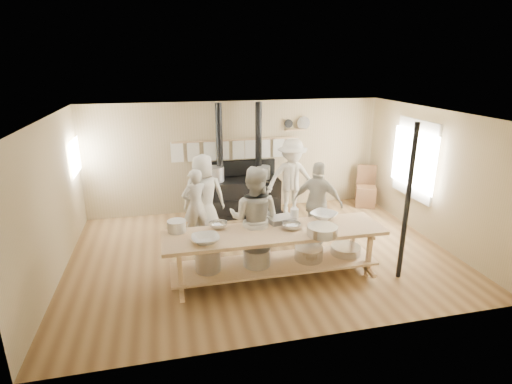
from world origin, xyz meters
TOP-DOWN VIEW (x-y plane):
  - ground at (0.00, 0.00)m, footprint 7.00×7.00m
  - room_shell at (0.00, 0.00)m, footprint 7.00×7.00m
  - window_right at (3.47, 0.60)m, footprint 0.09×1.50m
  - left_opening at (-3.45, 2.00)m, footprint 0.00×0.90m
  - stove at (-0.01, 2.12)m, footprint 1.90×0.75m
  - towel_rail at (-0.00, 2.40)m, footprint 3.00×0.04m
  - back_wall_shelf at (1.46, 2.43)m, footprint 0.63×0.14m
  - prep_table at (-0.01, -0.90)m, footprint 3.60×0.90m
  - support_post at (2.05, -1.35)m, footprint 0.08×0.08m
  - cook_far_left at (-1.13, 0.86)m, footprint 0.62×0.48m
  - cook_left at (-0.25, -0.50)m, footprint 1.12×1.04m
  - cook_center at (-0.95, 1.06)m, footprint 0.89×0.62m
  - cook_right at (1.19, 0.24)m, footprint 1.03×0.87m
  - cook_by_window at (1.11, 1.67)m, footprint 1.22×0.76m
  - chair at (3.16, 1.97)m, footprint 0.62×0.62m
  - bowl_white_a at (-1.14, -1.08)m, footprint 0.44×0.44m
  - bowl_steel_a at (-0.88, -0.57)m, footprint 0.43×0.43m
  - bowl_white_b at (0.98, -0.57)m, footprint 0.61×0.61m
  - bowl_steel_b at (0.28, -0.88)m, footprint 0.36×0.36m
  - roasting_pan at (0.20, -0.57)m, footprint 0.48×0.37m
  - mixing_bowl_large at (0.68, -1.23)m, footprint 0.52×0.52m
  - bucket_galv at (-0.18, -0.57)m, footprint 0.34×0.34m
  - deep_bowl_enamel at (-1.55, -0.57)m, footprint 0.39×0.39m
  - pitcher at (0.44, -0.57)m, footprint 0.17×0.17m

SIDE VIEW (x-z plane):
  - ground at x=0.00m, z-range 0.00..0.00m
  - chair at x=3.16m, z-range -0.21..0.80m
  - prep_table at x=-0.01m, z-range 0.10..0.95m
  - stove at x=-0.01m, z-range -0.78..1.82m
  - cook_far_left at x=-1.13m, z-range 0.00..1.50m
  - cook_right at x=1.19m, z-range 0.00..1.65m
  - cook_center at x=-0.95m, z-range 0.00..1.72m
  - bowl_steel_a at x=-0.88m, z-range 0.85..0.95m
  - roasting_pan at x=0.20m, z-range 0.85..0.95m
  - bowl_steel_b at x=0.28m, z-range 0.85..0.95m
  - bowl_white_a at x=-1.14m, z-range 0.85..0.95m
  - bowl_white_b at x=0.98m, z-range 0.85..0.96m
  - cook_by_window at x=1.11m, z-range 0.00..1.83m
  - cook_left at x=-0.25m, z-range 0.00..1.84m
  - mixing_bowl_large at x=0.68m, z-range 0.85..1.00m
  - deep_bowl_enamel at x=-1.55m, z-range 0.85..1.04m
  - pitcher at x=0.44m, z-range 0.85..1.07m
  - bucket_galv at x=-0.18m, z-range 0.85..1.08m
  - support_post at x=2.05m, z-range 0.00..2.60m
  - window_right at x=3.47m, z-range 0.67..2.33m
  - towel_rail at x=0.00m, z-range 1.31..1.78m
  - left_opening at x=-3.45m, z-range 1.15..2.05m
  - room_shell at x=0.00m, z-range -1.88..5.12m
  - back_wall_shelf at x=1.46m, z-range 1.84..2.17m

